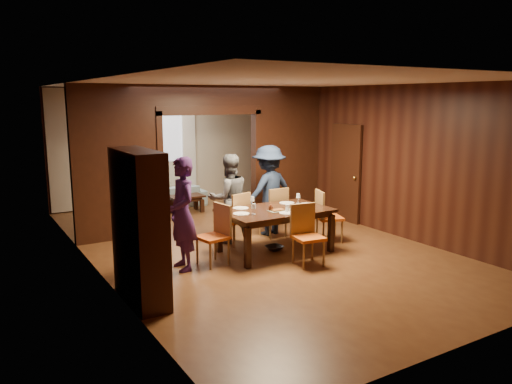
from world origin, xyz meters
TOP-DOWN VIEW (x-y plane):
  - floor at (0.00, 0.00)m, footprint 9.00×9.00m
  - ceiling at (0.00, 0.00)m, footprint 5.50×9.00m
  - room_walls at (0.00, 1.89)m, footprint 5.52×9.01m
  - person_purple at (-1.57, -0.63)m, footprint 0.46×0.67m
  - person_grey at (-0.24, 0.35)m, footprint 0.86×0.71m
  - person_navy at (0.69, 0.43)m, footprint 1.23×0.84m
  - sofa at (-0.05, 3.85)m, footprint 1.82×0.79m
  - serving_bowl at (0.19, -0.54)m, footprint 0.31×0.31m
  - dining_table at (0.15, -0.63)m, footprint 1.84×1.14m
  - coffee_table at (0.07, 3.05)m, footprint 0.80×0.50m
  - chair_left at (-1.08, -0.68)m, footprint 0.51×0.51m
  - chair_right at (1.37, -0.60)m, footprint 0.56×0.56m
  - chair_far_l at (-0.24, 0.16)m, footprint 0.54×0.54m
  - chair_far_r at (0.66, 0.24)m, footprint 0.45×0.45m
  - chair_near at (0.22, -1.48)m, footprint 0.49×0.49m
  - hutch at (-2.53, -1.50)m, footprint 0.40×1.20m
  - door_right at (2.70, 0.50)m, footprint 0.06×0.90m
  - window_far at (0.00, 4.44)m, footprint 1.20×0.03m
  - curtain_left at (-0.75, 4.40)m, footprint 0.35×0.06m
  - curtain_right at (0.75, 4.40)m, footprint 0.35×0.06m
  - plate_left at (-0.53, -0.64)m, footprint 0.27×0.27m
  - plate_far_l at (-0.33, -0.26)m, footprint 0.27×0.27m
  - plate_far_r at (0.60, -0.32)m, footprint 0.27×0.27m
  - plate_right at (0.85, -0.61)m, footprint 0.27×0.27m
  - plate_near at (0.15, -0.99)m, footprint 0.27×0.27m
  - platter_a at (0.09, -0.78)m, footprint 0.30×0.20m
  - platter_b at (0.46, -0.84)m, footprint 0.30×0.20m
  - wineglass_left at (-0.37, -0.76)m, footprint 0.08×0.08m
  - wineglass_far at (-0.09, -0.25)m, footprint 0.08×0.08m
  - wineglass_right at (0.78, -0.42)m, footprint 0.08×0.08m
  - tumbler at (0.17, -0.95)m, footprint 0.07×0.07m
  - condiment_jar at (-0.00, -0.71)m, footprint 0.08×0.08m

SIDE VIEW (x-z plane):
  - floor at x=0.00m, z-range 0.00..0.00m
  - coffee_table at x=0.07m, z-range 0.00..0.40m
  - sofa at x=-0.05m, z-range 0.00..0.52m
  - dining_table at x=0.15m, z-range 0.00..0.76m
  - chair_left at x=-1.08m, z-range 0.00..0.97m
  - chair_right at x=1.37m, z-range 0.00..0.97m
  - chair_far_l at x=-0.24m, z-range 0.00..0.97m
  - chair_far_r at x=0.66m, z-range 0.00..0.97m
  - chair_near at x=0.22m, z-range 0.00..0.97m
  - plate_left at x=-0.53m, z-range 0.76..0.77m
  - plate_far_l at x=-0.33m, z-range 0.76..0.77m
  - plate_far_r at x=0.60m, z-range 0.76..0.77m
  - plate_right at x=0.85m, z-range 0.76..0.77m
  - plate_near at x=0.15m, z-range 0.76..0.77m
  - platter_a at x=0.09m, z-range 0.76..0.80m
  - platter_b at x=0.46m, z-range 0.76..0.80m
  - serving_bowl at x=0.19m, z-range 0.76..0.84m
  - condiment_jar at x=0.00m, z-range 0.76..0.87m
  - person_grey at x=-0.24m, z-range 0.00..1.64m
  - tumbler at x=0.17m, z-range 0.76..0.90m
  - wineglass_left at x=-0.37m, z-range 0.76..0.94m
  - wineglass_far at x=-0.09m, z-range 0.76..0.94m
  - wineglass_right at x=0.78m, z-range 0.76..0.94m
  - person_navy at x=0.69m, z-range 0.00..1.75m
  - person_purple at x=-1.57m, z-range 0.00..1.77m
  - hutch at x=-2.53m, z-range 0.00..2.00m
  - door_right at x=2.70m, z-range 0.00..2.10m
  - curtain_left at x=-0.75m, z-range 0.05..2.45m
  - curtain_right at x=0.75m, z-range 0.05..2.45m
  - room_walls at x=0.00m, z-range 0.06..2.96m
  - window_far at x=0.00m, z-range 1.05..2.35m
  - ceiling at x=0.00m, z-range 2.89..2.91m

